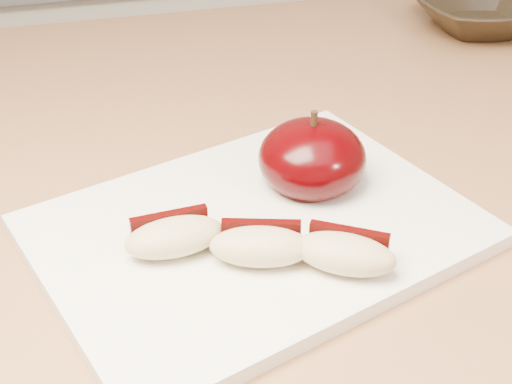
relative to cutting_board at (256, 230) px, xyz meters
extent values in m
cube|color=silver|center=(0.08, 0.82, -0.46)|extent=(2.40, 0.60, 0.90)
cube|color=olive|center=(0.08, 0.12, -0.03)|extent=(1.64, 0.64, 0.04)
cube|color=white|center=(0.00, 0.00, 0.00)|extent=(0.32, 0.28, 0.01)
ellipsoid|color=black|center=(0.05, 0.04, 0.02)|extent=(0.10, 0.10, 0.05)
cylinder|color=black|center=(0.05, 0.04, 0.06)|extent=(0.00, 0.00, 0.01)
ellipsoid|color=tan|center=(-0.06, -0.02, 0.02)|extent=(0.06, 0.03, 0.02)
cube|color=black|center=(-0.06, 0.00, 0.02)|extent=(0.05, 0.01, 0.02)
ellipsoid|color=tan|center=(-0.01, -0.04, 0.02)|extent=(0.07, 0.05, 0.02)
cube|color=black|center=(0.00, -0.03, 0.02)|extent=(0.05, 0.02, 0.02)
ellipsoid|color=tan|center=(0.04, -0.06, 0.02)|extent=(0.07, 0.06, 0.02)
cube|color=black|center=(0.05, -0.05, 0.02)|extent=(0.04, 0.03, 0.02)
imported|color=black|center=(0.34, 0.30, 0.01)|extent=(0.16, 0.16, 0.04)
camera|label=1|loc=(-0.10, -0.36, 0.28)|focal=50.00mm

